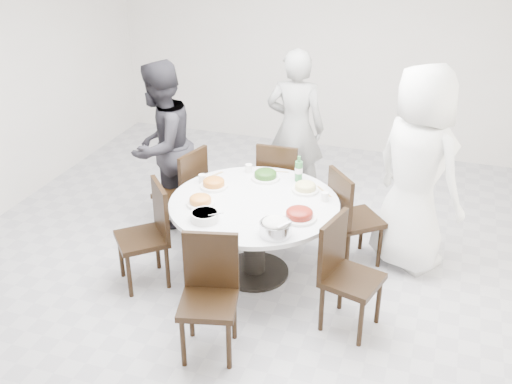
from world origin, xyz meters
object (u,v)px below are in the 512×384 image
(diner_middle, at_px, (295,129))
(chair_n, at_px, (281,182))
(chair_s, at_px, (208,301))
(rice_bowl, at_px, (276,229))
(chair_ne, at_px, (357,217))
(chair_nw, at_px, (180,191))
(chair_sw, at_px, (141,237))
(beverage_bottle, at_px, (299,169))
(diner_right, at_px, (417,170))
(chair_se, at_px, (353,278))
(dining_table, at_px, (254,238))
(diner_left, at_px, (161,146))
(soup_bowl, at_px, (205,216))

(diner_middle, bearing_deg, chair_n, 85.91)
(chair_s, relative_size, rice_bowl, 3.72)
(chair_ne, height_order, chair_nw, same)
(chair_ne, distance_m, chair_s, 1.81)
(chair_sw, height_order, rice_bowl, chair_sw)
(chair_s, xyz_separation_m, beverage_bottle, (0.25, 1.65, 0.40))
(chair_n, relative_size, chair_sw, 1.00)
(diner_right, bearing_deg, chair_se, 110.65)
(chair_sw, bearing_deg, chair_ne, 76.98)
(dining_table, height_order, beverage_bottle, beverage_bottle)
(chair_sw, bearing_deg, chair_se, 47.44)
(dining_table, relative_size, diner_left, 0.86)
(beverage_bottle, bearing_deg, chair_n, 122.76)
(chair_n, distance_m, beverage_bottle, 0.69)
(chair_se, bearing_deg, diner_right, -1.55)
(diner_right, height_order, rice_bowl, diner_right)
(chair_s, height_order, chair_se, same)
(chair_ne, distance_m, soup_bowl, 1.49)
(chair_se, xyz_separation_m, rice_bowl, (-0.64, -0.00, 0.33))
(chair_nw, height_order, diner_right, diner_right)
(chair_ne, height_order, diner_left, diner_left)
(chair_nw, bearing_deg, chair_n, 134.33)
(rice_bowl, bearing_deg, chair_se, 0.30)
(diner_left, bearing_deg, dining_table, 69.31)
(diner_middle, height_order, rice_bowl, diner_middle)
(chair_sw, bearing_deg, dining_table, 74.90)
(chair_se, relative_size, diner_right, 0.49)
(chair_nw, xyz_separation_m, diner_middle, (0.91, 1.07, 0.40))
(dining_table, height_order, chair_se, chair_se)
(chair_nw, bearing_deg, beverage_bottle, 107.02)
(chair_se, bearing_deg, chair_nw, 79.09)
(chair_sw, relative_size, diner_left, 0.54)
(soup_bowl, relative_size, beverage_bottle, 0.95)
(chair_n, xyz_separation_m, diner_right, (1.36, -0.36, 0.49))
(chair_se, height_order, diner_left, diner_left)
(chair_s, relative_size, chair_se, 1.00)
(chair_n, xyz_separation_m, chair_sw, (-0.86, -1.45, 0.00))
(chair_sw, bearing_deg, soup_bowl, 48.68)
(dining_table, relative_size, rice_bowl, 5.87)
(dining_table, distance_m, diner_right, 1.58)
(beverage_bottle, bearing_deg, chair_se, -54.84)
(chair_n, relative_size, chair_s, 1.00)
(dining_table, distance_m, chair_ne, 0.98)
(dining_table, xyz_separation_m, chair_n, (-0.04, 1.00, 0.10))
(chair_nw, xyz_separation_m, chair_s, (0.97, -1.59, 0.00))
(chair_ne, distance_m, diner_right, 0.70)
(chair_ne, xyz_separation_m, soup_bowl, (-1.12, -0.94, 0.31))
(chair_n, height_order, chair_sw, same)
(chair_nw, distance_m, chair_s, 1.86)
(diner_left, bearing_deg, chair_n, 114.58)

